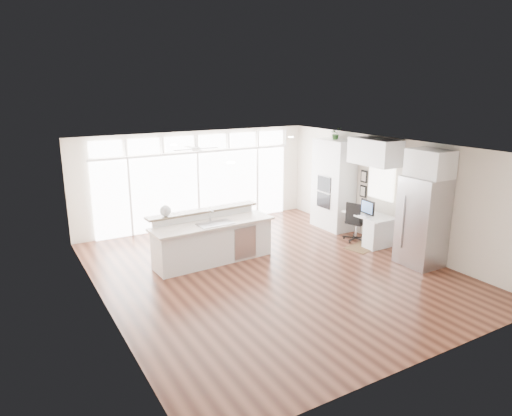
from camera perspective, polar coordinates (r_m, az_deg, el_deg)
floor at (r=10.07m, az=1.87°, el=-7.89°), size 7.00×8.00×0.02m
ceiling at (r=9.35m, az=2.01°, el=7.58°), size 7.00×8.00×0.02m
wall_back at (r=13.09m, az=-7.43°, el=3.63°), size 7.00×0.04×2.70m
wall_front at (r=6.77m, az=20.43°, el=-8.22°), size 7.00×0.04×2.70m
wall_left at (r=8.38m, az=-18.82°, el=-3.62°), size 0.04×8.00×2.70m
wall_right at (r=11.81m, az=16.48°, el=1.89°), size 0.04×8.00×2.70m
glass_wall at (r=13.10m, az=-7.28°, el=2.30°), size 5.80×0.06×2.08m
transom_row at (r=12.87m, az=-7.48°, el=8.08°), size 5.90×0.06×0.40m
desk_window at (r=11.94m, az=15.38°, el=3.09°), size 0.04×0.85×0.85m
ceiling_fan at (r=11.63m, az=-7.57°, el=7.84°), size 1.16×1.16×0.32m
recessed_lights at (r=9.53m, az=1.36°, el=7.60°), size 3.40×3.00×0.02m
oven_cabinet at (r=12.89m, az=9.65°, el=2.91°), size 0.64×1.20×2.50m
desk_nook at (r=12.00m, az=13.89°, el=-2.53°), size 0.72×1.30×0.76m
upper_cabinets at (r=11.61m, az=14.64°, el=6.82°), size 0.64×1.30×0.64m
refrigerator at (r=10.75m, az=20.09°, el=-1.62°), size 0.76×0.90×2.00m
fridge_cabinet at (r=10.52m, az=20.94°, el=5.23°), size 0.64×0.90×0.60m
framed_photos at (r=12.40m, az=13.31°, el=2.95°), size 0.06×0.22×0.80m
kitchen_island at (r=10.43m, az=-5.38°, el=-3.75°), size 2.90×1.22×1.13m
rug at (r=11.74m, az=13.13°, el=-4.81°), size 0.93×0.76×0.01m
office_chair at (r=12.07m, az=12.44°, el=-1.66°), size 0.67×0.65×1.03m
fishbowl at (r=10.19m, az=-11.25°, el=-0.34°), size 0.30×0.30×0.25m
monitor at (r=11.79m, az=13.78°, el=0.11°), size 0.12×0.49×0.40m
keyboard at (r=11.73m, az=13.12°, el=-0.91°), size 0.16×0.35×0.02m
potted_plant at (r=12.67m, az=9.93°, el=9.00°), size 0.31×0.34×0.25m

